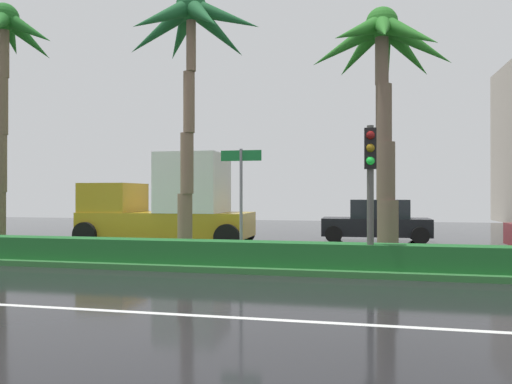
% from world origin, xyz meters
% --- Properties ---
extents(ground_plane, '(90.00, 42.00, 0.10)m').
position_xyz_m(ground_plane, '(0.00, 9.00, -0.05)').
color(ground_plane, black).
extents(near_lane_divider_stripe, '(81.00, 0.14, 0.01)m').
position_xyz_m(near_lane_divider_stripe, '(0.00, 2.00, 0.00)').
color(near_lane_divider_stripe, white).
rests_on(near_lane_divider_stripe, ground_plane).
extents(median_strip, '(85.50, 4.00, 0.15)m').
position_xyz_m(median_strip, '(0.00, 8.00, 0.07)').
color(median_strip, '#2D6B33').
rests_on(median_strip, ground_plane).
extents(median_hedge, '(76.50, 0.70, 0.60)m').
position_xyz_m(median_hedge, '(0.00, 6.60, 0.45)').
color(median_hedge, '#1E6028').
rests_on(median_hedge, median_strip).
extents(palm_tree_mid_left, '(3.58, 3.39, 8.01)m').
position_xyz_m(palm_tree_mid_left, '(-8.72, 8.27, 6.54)').
color(palm_tree_mid_left, brown).
rests_on(palm_tree_mid_left, median_strip).
extents(palm_tree_centre_left, '(4.40, 4.00, 7.80)m').
position_xyz_m(palm_tree_centre_left, '(-2.26, 8.18, 6.40)').
color(palm_tree_centre_left, '#775E4A').
rests_on(palm_tree_centre_left, median_strip).
extents(palm_tree_centre, '(4.10, 4.19, 7.06)m').
position_xyz_m(palm_tree_centre, '(3.27, 8.64, 5.61)').
color(palm_tree_centre, brown).
rests_on(palm_tree_centre, median_strip).
extents(traffic_signal_median_right, '(0.28, 0.43, 3.43)m').
position_xyz_m(traffic_signal_median_right, '(2.87, 6.38, 2.51)').
color(traffic_signal_median_right, '#4C4C47').
rests_on(traffic_signal_median_right, median_strip).
extents(street_name_sign, '(1.10, 0.08, 3.00)m').
position_xyz_m(street_name_sign, '(-0.45, 7.06, 2.08)').
color(street_name_sign, slate).
rests_on(street_name_sign, median_strip).
extents(box_truck_lead, '(6.40, 2.64, 3.46)m').
position_xyz_m(box_truck_lead, '(-4.47, 11.87, 1.55)').
color(box_truck_lead, '#B28C1E').
rests_on(box_truck_lead, ground_plane).
extents(car_in_traffic_leading, '(4.30, 2.02, 1.72)m').
position_xyz_m(car_in_traffic_leading, '(3.28, 15.10, 0.83)').
color(car_in_traffic_leading, black).
rests_on(car_in_traffic_leading, ground_plane).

